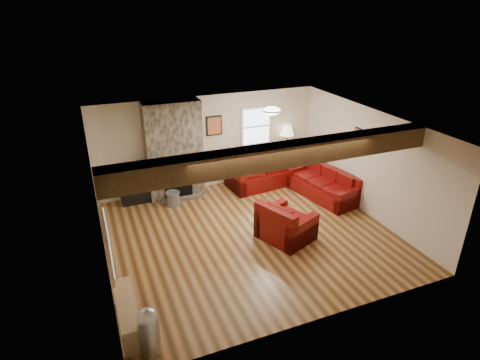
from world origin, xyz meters
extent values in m
plane|color=#4F3014|center=(0.00, 0.00, 0.00)|extent=(8.00, 8.00, 0.00)
plane|color=silver|center=(0.00, 0.00, 2.50)|extent=(8.00, 8.00, 0.00)
plane|color=beige|center=(0.00, 2.75, 1.25)|extent=(8.00, 0.00, 8.00)
plane|color=beige|center=(0.00, -2.75, 1.25)|extent=(8.00, 0.00, 8.00)
plane|color=beige|center=(-3.00, 0.00, 1.25)|extent=(0.00, 7.50, 7.50)
plane|color=beige|center=(3.00, 0.00, 1.25)|extent=(0.00, 7.50, 7.50)
cube|color=black|center=(0.00, -1.25, 2.31)|extent=(6.00, 0.36, 0.38)
cube|color=#332F28|center=(-1.00, 2.50, 1.25)|extent=(1.40, 0.50, 2.50)
cube|color=black|center=(-1.00, 2.25, 0.45)|extent=(0.70, 0.06, 0.90)
cube|color=#332F28|center=(-1.00, 2.20, 0.04)|extent=(1.00, 0.25, 0.08)
cylinder|color=#462B16|center=(0.82, -0.06, 0.02)|extent=(0.54, 0.54, 0.04)
cylinder|color=#462B16|center=(0.82, -0.06, 0.18)|extent=(0.29, 0.29, 0.36)
cylinder|color=white|center=(0.82, -0.06, 0.39)|extent=(0.82, 0.82, 0.02)
cube|color=maroon|center=(0.82, -0.06, 0.41)|extent=(0.23, 0.16, 0.03)
cube|color=black|center=(-1.90, 2.53, 0.26)|extent=(1.03, 0.41, 0.51)
imported|color=black|center=(-1.90, 2.53, 0.75)|extent=(0.83, 0.11, 0.48)
cylinder|color=tan|center=(2.19, 2.49, 0.01)|extent=(0.28, 0.28, 0.03)
cylinder|color=tan|center=(2.19, 2.49, 0.69)|extent=(0.03, 0.03, 1.38)
cone|color=#FFF0C1|center=(2.19, 2.49, 1.40)|extent=(0.39, 0.39, 0.28)
camera|label=1|loc=(-3.02, -6.87, 4.75)|focal=30.00mm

